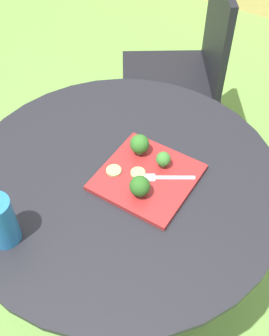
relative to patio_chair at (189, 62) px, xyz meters
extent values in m
plane|color=#669342|center=(0.23, -0.92, -0.53)|extent=(12.00, 12.00, 0.00)
cylinder|color=black|center=(0.23, -0.92, 0.22)|extent=(0.91, 0.91, 0.02)
cylinder|color=black|center=(0.23, -0.92, -0.14)|extent=(0.06, 0.06, 0.70)
cylinder|color=black|center=(0.23, -0.92, -0.51)|extent=(0.44, 0.44, 0.04)
cube|color=black|center=(-0.08, -0.05, -0.09)|extent=(0.61, 0.61, 0.03)
cube|color=black|center=(0.09, 0.06, 0.15)|extent=(0.26, 0.36, 0.45)
cylinder|color=black|center=(-0.33, 0.00, -0.31)|extent=(0.02, 0.02, 0.43)
cylinder|color=black|center=(-0.13, -0.30, -0.31)|extent=(0.02, 0.02, 0.43)
cylinder|color=black|center=(-0.03, 0.20, -0.31)|extent=(0.02, 0.02, 0.43)
cylinder|color=black|center=(0.17, -0.10, -0.31)|extent=(0.02, 0.02, 0.43)
cube|color=maroon|center=(0.30, -0.89, 0.24)|extent=(0.25, 0.25, 0.01)
cylinder|color=#236BA8|center=(0.10, -1.24, 0.30)|extent=(0.08, 0.08, 0.14)
cylinder|color=#1E5B8F|center=(0.10, -1.24, 0.28)|extent=(0.07, 0.07, 0.10)
cube|color=silver|center=(0.37, -0.85, 0.25)|extent=(0.10, 0.07, 0.00)
cube|color=silver|center=(0.30, -0.89, 0.25)|extent=(0.05, 0.04, 0.00)
cylinder|color=#99B770|center=(0.32, -0.83, 0.25)|extent=(0.01, 0.01, 0.01)
sphere|color=#38752D|center=(0.32, -0.83, 0.27)|extent=(0.04, 0.04, 0.04)
cylinder|color=#99B770|center=(0.32, -0.95, 0.25)|extent=(0.02, 0.02, 0.01)
sphere|color=#285B1E|center=(0.32, -0.95, 0.28)|extent=(0.06, 0.06, 0.06)
cylinder|color=#99B770|center=(0.23, -0.82, 0.25)|extent=(0.02, 0.02, 0.01)
sphere|color=#2D6623|center=(0.23, -0.82, 0.28)|extent=(0.06, 0.06, 0.06)
cylinder|color=#8EB766|center=(0.21, -0.92, 0.25)|extent=(0.04, 0.04, 0.01)
cylinder|color=#8EB766|center=(0.28, -0.89, 0.25)|extent=(0.04, 0.04, 0.01)
camera|label=1|loc=(0.67, -1.54, 1.12)|focal=44.46mm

